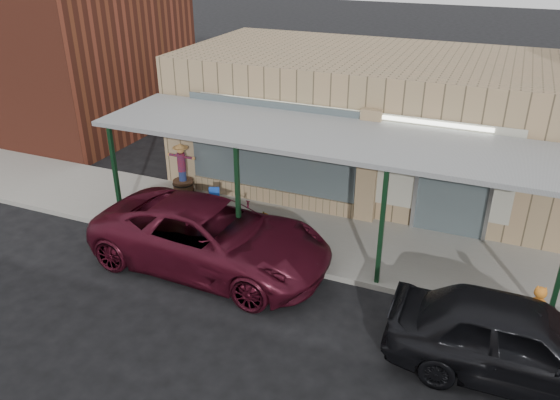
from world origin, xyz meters
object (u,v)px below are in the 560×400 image
at_px(barrel_pumpkin, 264,229).
at_px(parked_sedan, 518,341).
at_px(handicap_sign, 215,203).
at_px(car_maroon, 211,236).
at_px(barrel_scarecrow, 183,176).

xyz_separation_m(barrel_pumpkin, parked_sedan, (6.34, -2.66, 0.39)).
xyz_separation_m(handicap_sign, car_maroon, (0.63, -1.34, -0.18)).
distance_m(barrel_scarecrow, handicap_sign, 2.81).
height_order(handicap_sign, parked_sedan, parked_sedan).
xyz_separation_m(barrel_scarecrow, handicap_sign, (2.15, -1.78, 0.30)).
bearing_deg(barrel_scarecrow, handicap_sign, -54.45).
height_order(barrel_pumpkin, parked_sedan, parked_sedan).
bearing_deg(barrel_scarecrow, barrel_pumpkin, -39.32).
bearing_deg(handicap_sign, car_maroon, -87.44).
xyz_separation_m(barrel_pumpkin, car_maroon, (-0.72, -1.52, 0.40)).
height_order(handicap_sign, car_maroon, car_maroon).
bearing_deg(car_maroon, parked_sedan, -97.29).
distance_m(barrel_pumpkin, car_maroon, 1.73).
bearing_deg(parked_sedan, barrel_scarecrow, 65.65).
relative_size(barrel_pumpkin, car_maroon, 0.13).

